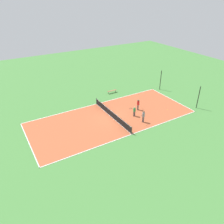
# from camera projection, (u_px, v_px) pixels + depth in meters

# --- Properties ---
(ground_plane) EXTENTS (80.00, 80.00, 0.00)m
(ground_plane) POSITION_uv_depth(u_px,v_px,m) (112.00, 117.00, 31.63)
(ground_plane) COLOR #47843D
(court_surface) EXTENTS (10.02, 23.57, 0.02)m
(court_surface) POSITION_uv_depth(u_px,v_px,m) (112.00, 117.00, 31.62)
(court_surface) COLOR #B75633
(court_surface) RESTS_ON ground_plane
(tennis_net) EXTENTS (9.82, 0.10, 1.05)m
(tennis_net) POSITION_uv_depth(u_px,v_px,m) (112.00, 114.00, 31.36)
(tennis_net) COLOR black
(tennis_net) RESTS_ON court_surface
(bench) EXTENTS (0.36, 1.78, 0.45)m
(bench) POSITION_uv_depth(u_px,v_px,m) (112.00, 91.00, 38.98)
(bench) COLOR olive
(bench) RESTS_ON ground_plane
(player_far_green) EXTENTS (0.90, 0.88, 1.50)m
(player_far_green) POSITION_uv_depth(u_px,v_px,m) (134.00, 111.00, 31.55)
(player_far_green) COLOR #4C4C51
(player_far_green) RESTS_ON court_surface
(player_coach_red) EXTENTS (0.94, 0.83, 1.73)m
(player_coach_red) POSITION_uv_depth(u_px,v_px,m) (138.00, 104.00, 33.14)
(player_coach_red) COLOR #4C4C51
(player_coach_red) RESTS_ON court_surface
(player_baseline_gray) EXTENTS (0.83, 0.94, 1.72)m
(player_baseline_gray) POSITION_uv_depth(u_px,v_px,m) (143.00, 116.00, 30.02)
(player_baseline_gray) COLOR #4C4C51
(player_baseline_gray) RESTS_ON court_surface
(tennis_ball_right_alley) EXTENTS (0.07, 0.07, 0.07)m
(tennis_ball_right_alley) POSITION_uv_depth(u_px,v_px,m) (138.00, 94.00, 38.50)
(tennis_ball_right_alley) COLOR #CCE033
(tennis_ball_right_alley) RESTS_ON court_surface
(tennis_ball_midcourt) EXTENTS (0.07, 0.07, 0.07)m
(tennis_ball_midcourt) POSITION_uv_depth(u_px,v_px,m) (186.00, 113.00, 32.74)
(tennis_ball_midcourt) COLOR #CCE033
(tennis_ball_midcourt) RESTS_ON court_surface
(tennis_ball_left_sideline) EXTENTS (0.07, 0.07, 0.07)m
(tennis_ball_left_sideline) POSITION_uv_depth(u_px,v_px,m) (167.00, 110.00, 33.59)
(tennis_ball_left_sideline) COLOR #CCE033
(tennis_ball_left_sideline) RESTS_ON court_surface
(tennis_ball_far_baseline) EXTENTS (0.07, 0.07, 0.07)m
(tennis_ball_far_baseline) POSITION_uv_depth(u_px,v_px,m) (37.00, 126.00, 29.61)
(tennis_ball_far_baseline) COLOR #CCE033
(tennis_ball_far_baseline) RESTS_ON court_surface
(fence_post_back_left) EXTENTS (0.12, 0.12, 3.62)m
(fence_post_back_left) POSITION_uv_depth(u_px,v_px,m) (161.00, 80.00, 39.66)
(fence_post_back_left) COLOR black
(fence_post_back_left) RESTS_ON ground_plane
(fence_post_back_right) EXTENTS (0.12, 0.12, 3.62)m
(fence_post_back_right) POSITION_uv_depth(u_px,v_px,m) (198.00, 97.00, 33.29)
(fence_post_back_right) COLOR black
(fence_post_back_right) RESTS_ON ground_plane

